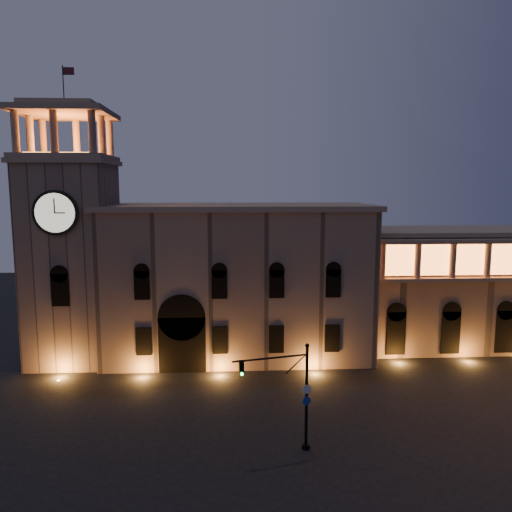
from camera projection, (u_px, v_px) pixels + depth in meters
name	position (u px, v px, depth m)	size (l,w,h in m)	color
ground	(270.00, 448.00, 37.74)	(160.00, 160.00, 0.00)	black
government_building	(237.00, 280.00, 58.08)	(30.80, 12.80, 17.60)	#7F6353
clock_tower	(72.00, 251.00, 55.63)	(9.80, 9.80, 32.40)	#7F6353
colonnade_wing	(510.00, 286.00, 62.08)	(40.60, 11.50, 14.50)	#7B5E4E
traffic_light	(294.00, 396.00, 36.81)	(5.88, 1.70, 8.25)	black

